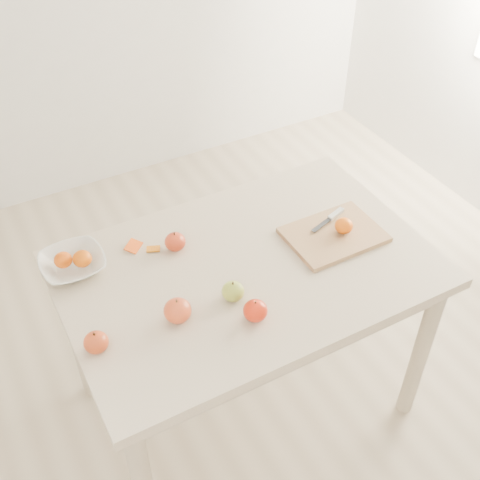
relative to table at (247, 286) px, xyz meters
name	(u,v)px	position (x,y,z in m)	size (l,w,h in m)	color
ground	(246,398)	(0.00, 0.00, -0.65)	(3.50, 3.50, 0.00)	#C6B293
table	(247,286)	(0.00, 0.00, 0.00)	(1.20, 0.80, 0.75)	beige
cutting_board	(334,235)	(0.33, -0.02, 0.11)	(0.32, 0.24, 0.02)	tan
board_tangerine	(344,226)	(0.36, -0.03, 0.14)	(0.06, 0.06, 0.05)	orange
fruit_bowl	(73,264)	(-0.50, 0.25, 0.12)	(0.21, 0.21, 0.05)	white
bowl_tangerine_near	(63,260)	(-0.53, 0.26, 0.15)	(0.06, 0.06, 0.05)	#E26208
bowl_tangerine_far	(82,259)	(-0.47, 0.23, 0.15)	(0.06, 0.06, 0.05)	#CD5807
orange_peel_a	(134,247)	(-0.30, 0.26, 0.10)	(0.06, 0.04, 0.00)	#E54F10
orange_peel_b	(153,249)	(-0.24, 0.21, 0.10)	(0.04, 0.04, 0.00)	#C9690E
paring_knife	(333,216)	(0.37, 0.05, 0.12)	(0.17, 0.07, 0.01)	silver
apple_green	(233,291)	(-0.11, -0.11, 0.13)	(0.07, 0.07, 0.06)	olive
apple_red_a	(175,242)	(-0.17, 0.18, 0.13)	(0.07, 0.07, 0.06)	maroon
apple_red_e	(255,311)	(-0.09, -0.21, 0.13)	(0.07, 0.07, 0.07)	#A60605
apple_red_d	(96,342)	(-0.54, -0.10, 0.13)	(0.07, 0.07, 0.06)	maroon
apple_red_b	(178,311)	(-0.29, -0.11, 0.14)	(0.08, 0.08, 0.07)	#A81F2B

